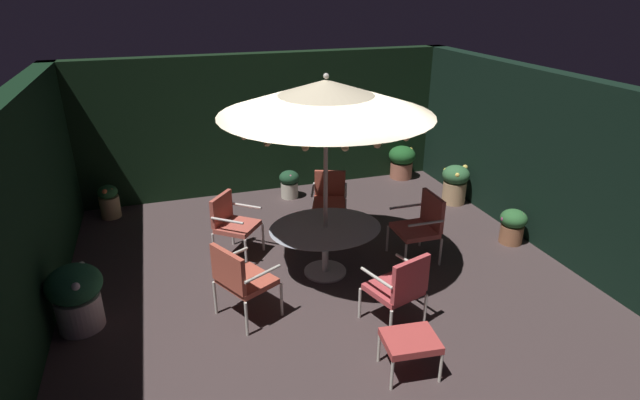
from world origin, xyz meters
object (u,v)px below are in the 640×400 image
object	(u,v)px
patio_chair_north	(422,223)
potted_plant_back_center	(513,225)
potted_plant_right_near	(455,183)
potted_plant_back_left	(76,295)
patio_umbrella	(326,97)
patio_chair_northeast	(329,197)
patio_chair_east	(232,221)
potted_plant_left_near	(289,183)
potted_plant_right_far	(402,161)
patio_chair_south	(400,286)
ottoman_footrest	(410,342)
patio_dining_table	(325,236)
potted_plant_left_far	(109,201)
patio_chair_southeast	(240,277)

from	to	relation	value
patio_chair_north	potted_plant_back_center	size ratio (longest dim) A/B	1.78
potted_plant_right_near	potted_plant_back_left	bearing A→B (deg)	-163.17
potted_plant_right_near	patio_umbrella	bearing A→B (deg)	-152.29
patio_chair_northeast	potted_plant_right_near	xyz separation A→B (m)	(2.51, 0.24, -0.15)
patio_chair_east	potted_plant_left_near	bearing A→B (deg)	54.15
patio_chair_north	potted_plant_right_far	world-z (taller)	patio_chair_north
patio_chair_south	potted_plant_left_near	distance (m)	4.18
ottoman_footrest	potted_plant_back_center	size ratio (longest dim) A/B	1.08
patio_dining_table	potted_plant_back_center	bearing A→B (deg)	-0.88
patio_dining_table	potted_plant_back_left	bearing A→B (deg)	-175.10
patio_chair_south	potted_plant_left_far	bearing A→B (deg)	128.43
potted_plant_left_far	patio_chair_northeast	bearing A→B (deg)	-23.65
ottoman_footrest	patio_chair_south	bearing A→B (deg)	72.38
potted_plant_left_far	potted_plant_back_center	xyz separation A→B (m)	(6.01, -2.93, 0.00)
potted_plant_left_near	potted_plant_back_left	bearing A→B (deg)	-137.67
potted_plant_left_far	potted_plant_back_center	bearing A→B (deg)	-26.01
patio_dining_table	patio_chair_northeast	world-z (taller)	patio_chair_northeast
patio_chair_north	patio_chair_northeast	distance (m)	1.66
patio_chair_south	potted_plant_back_center	xyz separation A→B (m)	(2.61, 1.35, -0.25)
patio_dining_table	patio_chair_northeast	bearing A→B (deg)	68.79
patio_chair_northeast	patio_chair_southeast	bearing A→B (deg)	-131.61
potted_plant_back_left	potted_plant_right_far	world-z (taller)	potted_plant_back_left
patio_umbrella	patio_chair_northeast	size ratio (longest dim) A/B	2.99
ottoman_footrest	potted_plant_right_far	distance (m)	5.79
patio_chair_north	potted_plant_left_far	world-z (taller)	patio_chair_north
potted_plant_right_near	potted_plant_right_far	xyz separation A→B (m)	(-0.33, 1.49, -0.02)
patio_chair_south	ottoman_footrest	world-z (taller)	patio_chair_south
patio_chair_east	patio_umbrella	bearing A→B (deg)	-38.44
potted_plant_right_far	patio_chair_southeast	bearing A→B (deg)	-136.66
patio_dining_table	patio_chair_south	bearing A→B (deg)	-72.61
patio_chair_east	potted_plant_right_near	xyz separation A→B (m)	(4.18, 0.70, -0.17)
patio_chair_southeast	potted_plant_right_far	distance (m)	5.50
patio_chair_south	potted_plant_left_near	xyz separation A→B (m)	(-0.22, 4.17, -0.26)
patio_chair_north	patio_umbrella	bearing A→B (deg)	179.46
patio_chair_east	ottoman_footrest	xyz separation A→B (m)	(1.34, -3.04, -0.18)
potted_plant_back_left	potted_plant_back_center	xyz separation A→B (m)	(6.18, 0.22, -0.14)
potted_plant_right_near	ottoman_footrest	bearing A→B (deg)	-127.27
potted_plant_left_far	potted_plant_right_far	world-z (taller)	potted_plant_right_far
patio_chair_southeast	patio_umbrella	bearing A→B (deg)	27.99
patio_chair_east	potted_plant_right_far	bearing A→B (deg)	29.59
patio_chair_northeast	patio_dining_table	bearing A→B (deg)	-111.21
patio_umbrella	potted_plant_right_near	xyz separation A→B (m)	(3.04, 1.60, -2.08)
ottoman_footrest	potted_plant_left_far	xyz separation A→B (m)	(-3.16, 5.02, -0.08)
patio_chair_east	potted_plant_left_far	xyz separation A→B (m)	(-1.82, 1.98, -0.26)
patio_dining_table	potted_plant_back_center	distance (m)	3.06
patio_dining_table	patio_chair_east	distance (m)	1.45
patio_chair_east	patio_chair_north	bearing A→B (deg)	-19.40
potted_plant_back_center	potted_plant_right_far	bearing A→B (deg)	96.26
patio_chair_north	potted_plant_left_far	size ratio (longest dim) A/B	1.68
patio_chair_southeast	potted_plant_right_far	bearing A→B (deg)	43.34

